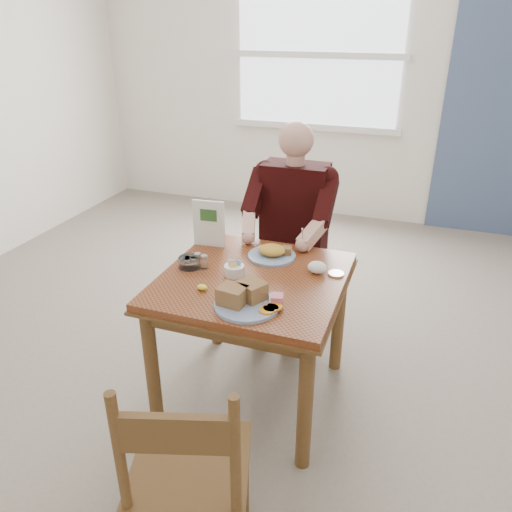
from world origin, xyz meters
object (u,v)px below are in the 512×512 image
at_px(chair_near, 188,474).
at_px(near_plate, 246,298).
at_px(table, 253,296).
at_px(far_plate, 273,253).
at_px(diner, 291,217).
at_px(chair_far, 293,259).

distance_m(chair_near, near_plate, 0.78).
bearing_deg(table, far_plate, 83.93).
bearing_deg(diner, far_plate, -86.68).
bearing_deg(far_plate, chair_far, 92.78).
distance_m(chair_near, diner, 1.73).
xyz_separation_m(near_plate, far_plate, (-0.04, 0.52, -0.01)).
relative_size(near_plate, far_plate, 1.14).
relative_size(diner, far_plate, 4.33).
distance_m(table, chair_near, 1.01).
xyz_separation_m(table, chair_far, (0.00, 0.80, -0.16)).
bearing_deg(near_plate, chair_far, 93.52).
bearing_deg(chair_far, diner, -89.99).
height_order(chair_far, far_plate, chair_far).
relative_size(diner, near_plate, 3.81).
relative_size(table, diner, 0.66).
bearing_deg(diner, table, -90.00).
bearing_deg(chair_far, table, -90.00).
distance_m(diner, near_plate, 0.98).
relative_size(table, chair_far, 0.97).
bearing_deg(chair_far, near_plate, -86.48).
distance_m(table, chair_far, 0.81).
height_order(diner, near_plate, diner).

